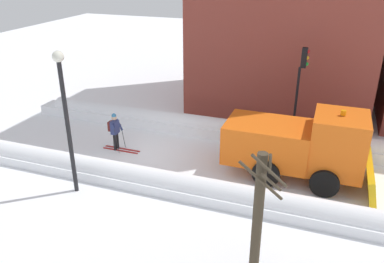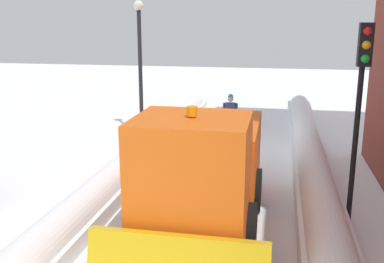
{
  "view_description": "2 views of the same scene",
  "coord_description": "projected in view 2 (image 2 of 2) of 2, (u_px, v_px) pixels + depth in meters",
  "views": [
    {
      "loc": [
        14.7,
        7.25,
        8.38
      ],
      "look_at": [
        -0.43,
        1.81,
        1.17
      ],
      "focal_mm": 36.9,
      "sensor_mm": 36.0,
      "label": 1
    },
    {
      "loc": [
        -1.64,
        15.95,
        4.67
      ],
      "look_at": [
        0.99,
        2.52,
        1.25
      ],
      "focal_mm": 41.38,
      "sensor_mm": 36.0,
      "label": 2
    }
  ],
  "objects": [
    {
      "name": "skier",
      "position": [
        230.0,
        113.0,
        18.08
      ],
      "size": [
        0.62,
        1.8,
        1.81
      ],
      "color": "black",
      "rests_on": "ground"
    },
    {
      "name": "plow_truck",
      "position": [
        204.0,
        166.0,
        10.01
      ],
      "size": [
        3.2,
        5.98,
        3.12
      ],
      "color": "orange",
      "rests_on": "ground"
    },
    {
      "name": "street_lamp",
      "position": [
        140.0,
        52.0,
        17.86
      ],
      "size": [
        0.4,
        0.4,
        5.47
      ],
      "color": "black",
      "rests_on": "ground"
    },
    {
      "name": "traffic_light_pole",
      "position": [
        361.0,
        90.0,
        9.45
      ],
      "size": [
        0.28,
        0.42,
        4.64
      ],
      "color": "black",
      "rests_on": "ground"
    }
  ]
}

